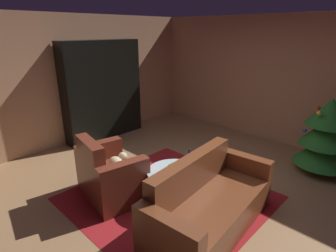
# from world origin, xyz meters

# --- Properties ---
(ground_plane) EXTENTS (6.95, 6.95, 0.00)m
(ground_plane) POSITION_xyz_m (0.00, 0.00, 0.00)
(ground_plane) COLOR #A0754C
(wall_back) EXTENTS (5.91, 0.06, 2.58)m
(wall_back) POSITION_xyz_m (0.00, 2.86, 1.29)
(wall_back) COLOR tan
(wall_back) RESTS_ON ground
(wall_left) EXTENTS (0.06, 5.78, 2.58)m
(wall_left) POSITION_xyz_m (-2.93, 0.00, 1.29)
(wall_left) COLOR tan
(wall_left) RESTS_ON ground
(area_rug) EXTENTS (2.46, 2.44, 0.01)m
(area_rug) POSITION_xyz_m (-0.00, -0.29, 0.00)
(area_rug) COLOR maroon
(area_rug) RESTS_ON ground
(bookshelf_unit) EXTENTS (0.36, 1.76, 2.08)m
(bookshelf_unit) POSITION_xyz_m (-2.68, 0.57, 1.01)
(bookshelf_unit) COLOR black
(bookshelf_unit) RESTS_ON ground
(armchair_red) EXTENTS (1.09, 0.86, 0.92)m
(armchair_red) POSITION_xyz_m (-0.64, -0.83, 0.33)
(armchair_red) COLOR maroon
(armchair_red) RESTS_ON ground
(couch_red) EXTENTS (0.94, 1.91, 0.85)m
(couch_red) POSITION_xyz_m (0.73, -0.37, 0.29)
(couch_red) COLOR brown
(couch_red) RESTS_ON ground
(coffee_table) EXTENTS (0.75, 0.75, 0.48)m
(coffee_table) POSITION_xyz_m (0.11, -0.29, 0.43)
(coffee_table) COLOR black
(coffee_table) RESTS_ON ground
(book_stack_on_table) EXTENTS (0.23, 0.17, 0.10)m
(book_stack_on_table) POSITION_xyz_m (0.14, -0.29, 0.52)
(book_stack_on_table) COLOR #DBC844
(book_stack_on_table) RESTS_ON coffee_table
(bottle_on_table) EXTENTS (0.06, 0.06, 0.30)m
(bottle_on_table) POSITION_xyz_m (0.20, -0.11, 0.59)
(bottle_on_table) COLOR navy
(bottle_on_table) RESTS_ON coffee_table
(decorated_tree) EXTENTS (0.88, 0.88, 1.28)m
(decorated_tree) POSITION_xyz_m (1.29, 2.05, 0.66)
(decorated_tree) COLOR brown
(decorated_tree) RESTS_ON ground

